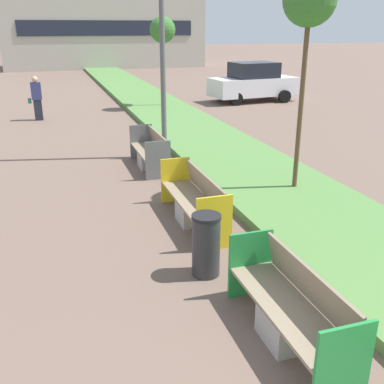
{
  "coord_description": "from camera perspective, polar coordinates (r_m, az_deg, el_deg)",
  "views": [
    {
      "loc": [
        -1.48,
        0.04,
        3.48
      ],
      "look_at": [
        0.9,
        7.44,
        0.6
      ],
      "focal_mm": 42.0,
      "sensor_mm": 36.0,
      "label": 1
    }
  ],
  "objects": [
    {
      "name": "building_backdrop",
      "position": [
        43.15,
        -11.18,
        19.36
      ],
      "size": [
        17.04,
        6.33,
        6.05
      ],
      "color": "#B2AD9E",
      "rests_on": "ground"
    },
    {
      "name": "bench_yellow_frame",
      "position": [
        8.36,
        0.32,
        -1.48
      ],
      "size": [
        0.65,
        2.35,
        0.94
      ],
      "color": "#ADA8A0",
      "rests_on": "ground"
    },
    {
      "name": "sapling_tree_near",
      "position": [
        9.56,
        14.7,
        22.22
      ],
      "size": [
        1.04,
        1.04,
        4.48
      ],
      "color": "brown",
      "rests_on": "ground"
    },
    {
      "name": "litter_bin",
      "position": [
        6.6,
        1.79,
        -6.73
      ],
      "size": [
        0.43,
        0.43,
        0.95
      ],
      "color": "#2D2D30",
      "rests_on": "ground"
    },
    {
      "name": "pedestrian_walking",
      "position": [
        18.76,
        -19.12,
        11.19
      ],
      "size": [
        0.53,
        0.24,
        1.68
      ],
      "color": "#232633",
      "rests_on": "ground"
    },
    {
      "name": "planter_grass_strip",
      "position": [
        13.28,
        3.43,
        5.5
      ],
      "size": [
        2.8,
        120.0,
        0.18
      ],
      "color": "#568442",
      "rests_on": "ground"
    },
    {
      "name": "parked_car_distant",
      "position": [
        22.64,
        7.79,
        13.63
      ],
      "size": [
        4.35,
        2.16,
        1.86
      ],
      "rotation": [
        0.0,
        0.0,
        0.1
      ],
      "color": "silver",
      "rests_on": "ground"
    },
    {
      "name": "bench_green_frame",
      "position": [
        5.48,
        12.39,
        -14.81
      ],
      "size": [
        0.65,
        2.1,
        0.94
      ],
      "color": "#ADA8A0",
      "rests_on": "ground"
    },
    {
      "name": "sapling_tree_far",
      "position": [
        20.17,
        -3.76,
        19.75
      ],
      "size": [
        1.09,
        1.09,
        3.88
      ],
      "color": "brown",
      "rests_on": "ground"
    },
    {
      "name": "bench_grey_frame",
      "position": [
        11.71,
        -5.3,
        4.82
      ],
      "size": [
        0.65,
        2.01,
        0.94
      ],
      "color": "#ADA8A0",
      "rests_on": "ground"
    }
  ]
}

